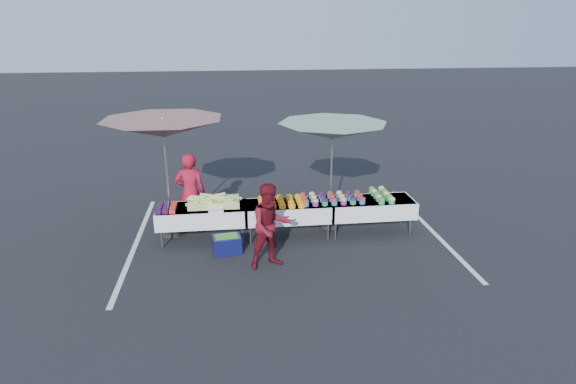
{
  "coord_description": "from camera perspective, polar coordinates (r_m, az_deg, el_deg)",
  "views": [
    {
      "loc": [
        -1.16,
        -9.44,
        4.32
      ],
      "look_at": [
        0.0,
        0.0,
        1.0
      ],
      "focal_mm": 30.0,
      "sensor_mm": 36.0,
      "label": 1
    }
  ],
  "objects": [
    {
      "name": "potato_cups",
      "position": [
        10.28,
        5.26,
        -0.68
      ],
      "size": [
        1.34,
        0.58,
        0.16
      ],
      "color": "blue",
      "rests_on": "table_right"
    },
    {
      "name": "table_center",
      "position": [
        10.22,
        0.0,
        -2.21
      ],
      "size": [
        1.86,
        0.81,
        0.75
      ],
      "color": "white",
      "rests_on": "ground"
    },
    {
      "name": "storage_bin",
      "position": [
        9.72,
        -7.24,
        -6.11
      ],
      "size": [
        0.6,
        0.47,
        0.36
      ],
      "rotation": [
        0.0,
        0.0,
        0.15
      ],
      "color": "#0D1143",
      "rests_on": "ground"
    },
    {
      "name": "umbrella_right",
      "position": [
        10.3,
        5.3,
        7.12
      ],
      "size": [
        2.37,
        2.37,
        2.4
      ],
      "rotation": [
        0.0,
        0.0,
        -0.01
      ],
      "color": "black",
      "rests_on": "ground"
    },
    {
      "name": "carrot_bowls",
      "position": [
        10.12,
        -0.84,
        -1.12
      ],
      "size": [
        0.95,
        0.69,
        0.11
      ],
      "color": "orange",
      "rests_on": "table_center"
    },
    {
      "name": "stripe_right",
      "position": [
        11.26,
        16.43,
        -4.14
      ],
      "size": [
        0.1,
        5.0,
        0.0
      ],
      "primitive_type": "cube",
      "color": "silver",
      "rests_on": "ground"
    },
    {
      "name": "table_left",
      "position": [
        10.17,
        -10.13,
        -2.62
      ],
      "size": [
        1.86,
        0.81,
        0.75
      ],
      "color": "white",
      "rests_on": "ground"
    },
    {
      "name": "table_right",
      "position": [
        10.58,
        9.73,
        -1.74
      ],
      "size": [
        1.86,
        0.81,
        0.75
      ],
      "color": "white",
      "rests_on": "ground"
    },
    {
      "name": "berry_punnets",
      "position": [
        10.11,
        -14.23,
        -1.81
      ],
      "size": [
        0.4,
        0.54,
        0.08
      ],
      "color": "black",
      "rests_on": "table_left"
    },
    {
      "name": "stripe_left",
      "position": [
        10.58,
        -17.56,
        -5.81
      ],
      "size": [
        0.1,
        5.0,
        0.0
      ],
      "primitive_type": "cube",
      "color": "silver",
      "rests_on": "ground"
    },
    {
      "name": "bean_baskets",
      "position": [
        10.64,
        11.02,
        -0.32
      ],
      "size": [
        0.36,
        0.86,
        0.15
      ],
      "color": "#24925A",
      "rests_on": "table_right"
    },
    {
      "name": "umbrella_left",
      "position": [
        10.13,
        -14.58,
        7.25
      ],
      "size": [
        3.31,
        3.31,
        2.56
      ],
      "rotation": [
        0.0,
        0.0,
        -0.42
      ],
      "color": "black",
      "rests_on": "ground"
    },
    {
      "name": "corn_pile",
      "position": [
        10.11,
        -8.82,
        -1.14
      ],
      "size": [
        1.16,
        0.57,
        0.26
      ],
      "color": "#A4B55C",
      "rests_on": "table_left"
    },
    {
      "name": "plastic_bags",
      "position": [
        9.81,
        -8.52,
        -2.17
      ],
      "size": [
        0.3,
        0.25,
        0.05
      ],
      "primitive_type": "cube",
      "color": "white",
      "rests_on": "table_left"
    },
    {
      "name": "customer",
      "position": [
        8.86,
        -2.08,
        -4.07
      ],
      "size": [
        0.94,
        0.82,
        1.63
      ],
      "primitive_type": "imported",
      "rotation": [
        0.0,
        0.0,
        0.3
      ],
      "color": "maroon",
      "rests_on": "ground"
    },
    {
      "name": "ground",
      "position": [
        10.45,
        0.0,
        -5.19
      ],
      "size": [
        80.0,
        80.0,
        0.0
      ],
      "primitive_type": "plane",
      "color": "black"
    },
    {
      "name": "vendor",
      "position": [
        10.6,
        -11.5,
        -0.06
      ],
      "size": [
        0.66,
        0.44,
        1.77
      ],
      "primitive_type": "imported",
      "rotation": [
        0.0,
        0.0,
        3.12
      ],
      "color": "maroon",
      "rests_on": "ground"
    }
  ]
}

